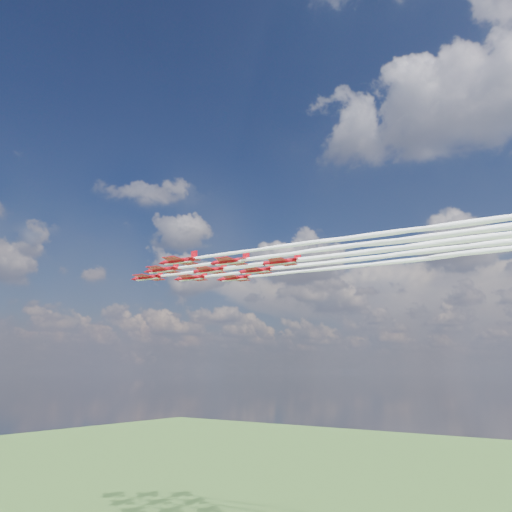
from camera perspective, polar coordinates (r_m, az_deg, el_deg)
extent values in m
cylinder|color=red|center=(153.94, -12.27, -2.41)|extent=(9.26, 2.25, 1.26)
cone|color=red|center=(157.74, -13.84, -2.58)|extent=(2.42, 1.50, 1.26)
cone|color=red|center=(150.47, -10.72, -2.24)|extent=(1.83, 1.33, 1.15)
ellipsoid|color=black|center=(155.54, -12.90, -2.29)|extent=(2.48, 1.30, 0.82)
cube|color=red|center=(153.55, -12.11, -2.41)|extent=(4.80, 10.89, 0.16)
cube|color=red|center=(150.98, -10.96, -2.26)|extent=(2.05, 4.28, 0.14)
cube|color=red|center=(151.03, -10.88, -1.87)|extent=(1.84, 0.36, 2.06)
cube|color=white|center=(153.84, -12.28, -2.62)|extent=(8.66, 1.96, 0.14)
cylinder|color=red|center=(141.64, -10.69, -1.56)|extent=(9.26, 2.25, 1.26)
cone|color=red|center=(145.33, -12.43, -1.77)|extent=(2.42, 1.50, 1.26)
cone|color=red|center=(138.30, -8.97, -1.35)|extent=(1.83, 1.33, 1.15)
ellipsoid|color=black|center=(143.20, -11.39, -1.44)|extent=(2.48, 1.30, 0.82)
cube|color=red|center=(141.27, -10.51, -1.56)|extent=(4.80, 10.89, 0.16)
cube|color=red|center=(138.79, -9.23, -1.38)|extent=(2.05, 4.28, 0.14)
cube|color=red|center=(138.86, -9.14, -0.96)|extent=(1.84, 0.36, 2.06)
cube|color=white|center=(141.53, -10.70, -1.79)|extent=(8.66, 1.96, 0.14)
cylinder|color=red|center=(152.23, -7.39, -2.48)|extent=(9.26, 2.25, 1.26)
cone|color=red|center=(155.67, -9.09, -2.66)|extent=(2.42, 1.50, 1.26)
cone|color=red|center=(149.13, -5.72, -2.30)|extent=(1.83, 1.33, 1.15)
ellipsoid|color=black|center=(153.68, -8.07, -2.37)|extent=(2.48, 1.30, 0.82)
cube|color=red|center=(151.89, -7.22, -2.49)|extent=(4.80, 10.89, 0.16)
cube|color=red|center=(149.59, -5.97, -2.33)|extent=(2.05, 4.28, 0.14)
cube|color=red|center=(149.65, -5.89, -1.94)|extent=(1.84, 0.36, 2.06)
cube|color=white|center=(152.13, -7.40, -2.70)|extent=(8.66, 1.96, 0.14)
cylinder|color=red|center=(129.51, -8.81, -0.55)|extent=(9.26, 2.25, 1.26)
cone|color=red|center=(133.05, -10.76, -0.81)|extent=(2.42, 1.50, 1.26)
cone|color=red|center=(126.33, -6.88, -0.30)|extent=(1.83, 1.33, 1.15)
ellipsoid|color=black|center=(131.01, -9.60, -0.44)|extent=(2.48, 1.30, 0.82)
cube|color=red|center=(129.15, -8.61, -0.55)|extent=(4.80, 10.89, 0.16)
cube|color=red|center=(126.79, -7.17, -0.33)|extent=(2.05, 4.28, 0.14)
cube|color=red|center=(126.89, -7.08, 0.13)|extent=(1.84, 0.36, 2.06)
cube|color=white|center=(129.38, -8.82, -0.80)|extent=(8.66, 1.96, 0.14)
cylinder|color=red|center=(140.34, -5.37, -1.63)|extent=(9.26, 2.25, 1.26)
cone|color=red|center=(143.61, -7.26, -1.84)|extent=(2.42, 1.50, 1.26)
cone|color=red|center=(137.41, -3.52, -1.41)|extent=(1.83, 1.33, 1.15)
ellipsoid|color=black|center=(141.73, -6.13, -1.51)|extent=(2.48, 1.30, 0.82)
cube|color=red|center=(140.01, -5.18, -1.63)|extent=(4.80, 10.89, 0.16)
cube|color=red|center=(137.84, -3.80, -1.44)|extent=(2.05, 4.28, 0.14)
cube|color=red|center=(137.93, -3.71, -1.02)|extent=(1.84, 0.36, 2.06)
cube|color=white|center=(140.23, -5.38, -1.86)|extent=(8.66, 1.96, 0.14)
cylinder|color=red|center=(151.65, -2.43, -2.54)|extent=(9.26, 2.25, 1.26)
cone|color=red|center=(154.68, -4.25, -2.73)|extent=(2.42, 1.50, 1.26)
cone|color=red|center=(148.94, -0.67, -2.36)|extent=(1.83, 1.33, 1.15)
ellipsoid|color=black|center=(152.94, -3.17, -2.43)|extent=(2.48, 1.30, 0.82)
cube|color=red|center=(151.34, -2.25, -2.54)|extent=(4.80, 10.89, 0.16)
cube|color=red|center=(149.34, -0.93, -2.38)|extent=(2.05, 4.28, 0.14)
cube|color=red|center=(149.42, -0.86, -1.99)|extent=(1.84, 0.36, 2.06)
cube|color=white|center=(151.55, -2.44, -2.75)|extent=(8.66, 1.96, 0.14)
cylinder|color=red|center=(128.69, -2.99, -0.61)|extent=(9.26, 2.25, 1.26)
cone|color=red|center=(131.77, -5.10, -0.87)|extent=(2.42, 1.50, 1.26)
cone|color=red|center=(125.97, -0.91, -0.35)|extent=(1.83, 1.33, 1.15)
ellipsoid|color=black|center=(130.01, -3.84, -0.50)|extent=(2.48, 1.30, 0.82)
cube|color=red|center=(128.38, -2.77, -0.61)|extent=(4.80, 10.89, 0.16)
cube|color=red|center=(126.36, -1.23, -0.39)|extent=(2.05, 4.28, 0.14)
cube|color=red|center=(126.48, -1.14, 0.07)|extent=(1.84, 0.36, 2.06)
cube|color=white|center=(128.57, -2.99, -0.86)|extent=(8.66, 1.96, 0.14)
cylinder|color=red|center=(140.27, -0.01, -1.68)|extent=(9.26, 2.25, 1.26)
cone|color=red|center=(143.09, -2.01, -1.90)|extent=(2.42, 1.50, 1.26)
cone|color=red|center=(137.77, 1.95, -1.46)|extent=(1.83, 1.33, 1.15)
ellipsoid|color=black|center=(141.48, -0.82, -1.56)|extent=(2.48, 1.30, 0.82)
cube|color=red|center=(139.98, 0.20, -1.68)|extent=(4.80, 10.89, 0.16)
cube|color=red|center=(138.13, 1.66, -1.49)|extent=(2.05, 4.28, 0.14)
cube|color=red|center=(138.24, 1.74, -1.07)|extent=(1.84, 0.36, 2.06)
cube|color=white|center=(140.15, -0.01, -1.91)|extent=(8.66, 1.96, 0.14)
cylinder|color=red|center=(129.21, 2.84, -0.67)|extent=(9.26, 2.25, 1.26)
cone|color=red|center=(131.79, 0.61, -0.93)|extent=(2.42, 1.50, 1.26)
cone|color=red|center=(126.98, 5.02, -0.41)|extent=(1.83, 1.33, 1.15)
ellipsoid|color=black|center=(130.33, 1.94, -0.55)|extent=(2.48, 1.30, 0.82)
cube|color=red|center=(128.96, 3.07, -0.66)|extent=(4.80, 10.89, 0.16)
cube|color=red|center=(127.30, 4.69, -0.45)|extent=(2.05, 4.28, 0.14)
cube|color=red|center=(127.44, 4.78, 0.02)|extent=(1.84, 0.36, 2.06)
cube|color=white|center=(129.09, 2.85, -0.91)|extent=(8.66, 1.96, 0.14)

